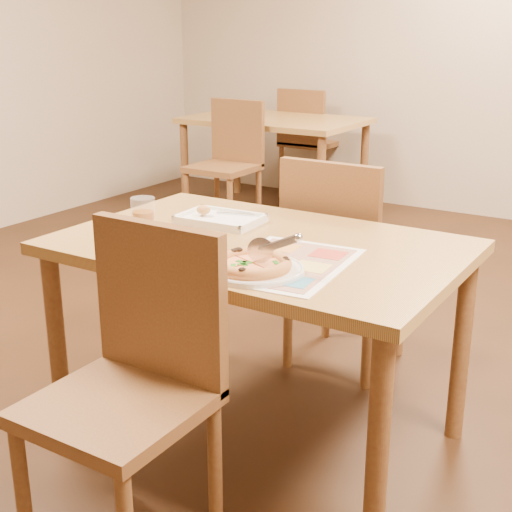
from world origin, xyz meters
The scene contains 13 objects.
room centered at (0.00, 0.00, 1.35)m, with size 7.00×7.00×7.00m.
dining_table centered at (0.00, 0.00, 0.63)m, with size 1.30×0.85×0.72m.
chair_near centered at (0.00, -0.60, 0.57)m, with size 0.42×0.42×0.47m.
chair_far centered at (0.00, 0.60, 0.57)m, with size 0.42×0.42×0.47m.
bg_table centered at (-1.60, 2.80, 0.63)m, with size 1.30×0.85×0.72m.
bg_chair_near centered at (-1.60, 2.20, 0.57)m, with size 0.42×0.42×0.47m.
bg_chair_far centered at (-1.60, 3.30, 0.57)m, with size 0.42×0.42×0.47m.
plate centered at (0.15, -0.27, 0.73)m, with size 0.28×0.28×0.01m, color silver.
pizza centered at (0.15, -0.27, 0.75)m, with size 0.23×0.23×0.03m.
pizza_cutter centered at (0.20, -0.24, 0.80)m, with size 0.13×0.08×0.09m.
appetizer_tray centered at (-0.25, 0.12, 0.73)m, with size 0.30×0.21×0.06m.
glass_tumbler centered at (-0.43, -0.07, 0.77)m, with size 0.08×0.08×0.11m.
menu centered at (0.19, -0.16, 0.72)m, with size 0.34×0.47×0.01m, color white.
Camera 1 is at (1.17, -1.89, 1.39)m, focal length 50.00 mm.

